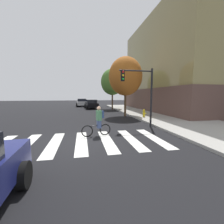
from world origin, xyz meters
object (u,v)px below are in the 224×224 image
object	(u,v)px
sedan_far	(82,102)
cyclist	(98,121)
street_tree_mid	(112,82)
traffic_light_near	(141,87)
fire_hydrant	(144,113)
sedan_mid	(91,104)
street_tree_near	(125,76)

from	to	relation	value
sedan_far	cyclist	distance (m)	23.16
sedan_far	street_tree_mid	xyz separation A→B (m)	(5.00, -7.30, 3.61)
sedan_far	cyclist	xyz separation A→B (m)	(1.01, -23.14, 0.03)
traffic_light_near	fire_hydrant	xyz separation A→B (m)	(1.90, 3.71, -2.33)
sedan_mid	street_tree_near	world-z (taller)	street_tree_near
street_tree_near	street_tree_mid	size ratio (longest dim) A/B	0.97
sedan_mid	sedan_far	bearing A→B (deg)	106.27
sedan_far	street_tree_mid	world-z (taller)	street_tree_mid
sedan_mid	sedan_far	world-z (taller)	sedan_far
sedan_mid	street_tree_near	bearing A→B (deg)	-72.70
traffic_light_near	fire_hydrant	world-z (taller)	traffic_light_near
traffic_light_near	street_tree_mid	distance (m)	14.17
sedan_far	fire_hydrant	bearing A→B (deg)	-70.87
sedan_far	cyclist	bearing A→B (deg)	-87.51
sedan_mid	cyclist	world-z (taller)	cyclist
fire_hydrant	street_tree_near	world-z (taller)	street_tree_near
sedan_mid	street_tree_mid	xyz separation A→B (m)	(3.34, -1.62, 3.64)
sedan_mid	fire_hydrant	world-z (taller)	sedan_mid
fire_hydrant	street_tree_near	size ratio (longest dim) A/B	0.12
cyclist	street_tree_near	xyz separation A→B (m)	(3.75, 7.49, 3.47)
sedan_mid	street_tree_near	xyz separation A→B (m)	(3.11, -9.98, 3.52)
cyclist	street_tree_mid	distance (m)	16.73
cyclist	traffic_light_near	bearing A→B (deg)	29.00
traffic_light_near	sedan_mid	bearing A→B (deg)	99.30
traffic_light_near	street_tree_mid	xyz separation A→B (m)	(0.77, 14.06, 1.57)
sedan_mid	fire_hydrant	xyz separation A→B (m)	(4.47, -11.98, -0.26)
sedan_mid	cyclist	distance (m)	17.48
street_tree_mid	cyclist	bearing A→B (deg)	-104.13
sedan_mid	cyclist	xyz separation A→B (m)	(-0.65, -17.47, 0.05)
sedan_mid	traffic_light_near	distance (m)	16.03
traffic_light_near	street_tree_near	world-z (taller)	street_tree_near
street_tree_mid	sedan_mid	bearing A→B (deg)	154.09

